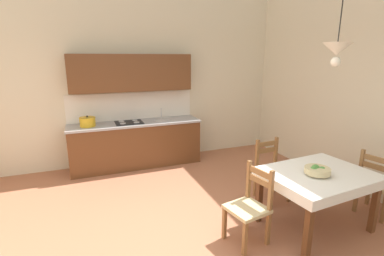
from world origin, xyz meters
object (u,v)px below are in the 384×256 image
Objects in this scene: dining_table at (317,182)px; dining_chair_window_side at (377,185)px; kitchen_cabinetry at (135,124)px; dining_chair_tv_side at (249,207)px; dining_chair_kitchen_side at (271,171)px; fruit_bowl at (317,170)px; pendant_lamp at (337,50)px.

dining_chair_window_side reaches higher than dining_table.
dining_chair_tv_side is at bearing -75.32° from kitchen_cabinetry.
fruit_bowl is at bearing -92.43° from dining_chair_kitchen_side.
dining_chair_tv_side and dining_chair_kitchen_side have the same top height.
pendant_lamp is (0.97, -0.09, 1.78)m from dining_chair_tv_side.
dining_chair_window_side is at bearing -2.63° from pendant_lamp.
dining_chair_window_side is 1.00× the size of dining_chair_kitchen_side.
dining_chair_window_side is at bearing -1.12° from fruit_bowl.
kitchen_cabinetry is at bearing 104.68° from dining_chair_tv_side.
kitchen_cabinetry is 2.74× the size of dining_chair_window_side.
pendant_lamp is (0.07, -0.89, 1.78)m from dining_chair_kitchen_side.
pendant_lamp reaches higher than dining_chair_tv_side.
dining_chair_kitchen_side is at bearing 138.54° from dining_chair_window_side.
pendant_lamp reaches higher than dining_chair_kitchen_side.
fruit_bowl is (-0.04, -0.91, 0.37)m from dining_chair_kitchen_side.
dining_chair_window_side is at bearing -4.50° from dining_table.
dining_chair_tv_side is at bearing 174.71° from pendant_lamp.
kitchen_cabinetry is 1.84× the size of dining_table.
dining_table is (1.72, -3.02, -0.23)m from kitchen_cabinetry.
kitchen_cabinetry is at bearing 119.78° from pendant_lamp.
fruit_bowl is (0.86, -0.11, 0.37)m from dining_chair_tv_side.
dining_table is 1.72× the size of pendant_lamp.
dining_table is 4.62× the size of fruit_bowl.
kitchen_cabinetry is 3.17× the size of pendant_lamp.
dining_table is at bearing -3.37° from dining_chair_tv_side.
fruit_bowl is (1.64, -3.08, -0.04)m from kitchen_cabinetry.
dining_table is 1.49× the size of dining_chair_tv_side.
pendant_lamp is at bearing -52.03° from dining_table.
dining_chair_window_side is at bearing -3.95° from dining_chair_tv_side.
kitchen_cabinetry is at bearing 131.36° from dining_chair_window_side.
fruit_bowl is at bearing -7.52° from dining_chair_tv_side.
dining_table is 1.03m from dining_chair_window_side.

